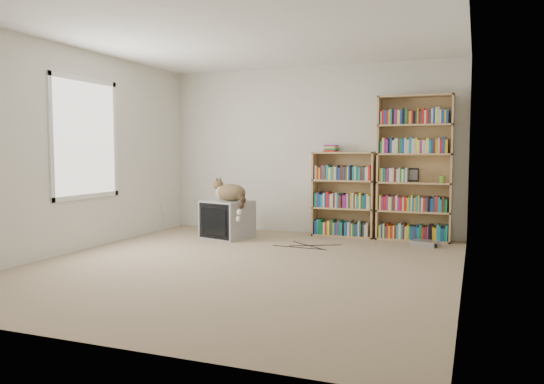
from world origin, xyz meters
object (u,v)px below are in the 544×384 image
(bookcase_tall, at_px, (414,173))
(dvd_player, at_px, (425,243))
(crt_tv, at_px, (228,219))
(cat, at_px, (232,195))
(bookcase_short, at_px, (344,198))

(bookcase_tall, xyz_separation_m, dvd_player, (0.20, -0.44, -0.91))
(crt_tv, height_order, dvd_player, crt_tv)
(cat, xyz_separation_m, dvd_player, (2.59, 0.40, -0.59))
(dvd_player, bearing_deg, crt_tv, -157.90)
(crt_tv, xyz_separation_m, bookcase_short, (1.51, 0.75, 0.29))
(cat, bearing_deg, crt_tv, 150.90)
(bookcase_tall, bearing_deg, dvd_player, -65.76)
(crt_tv, xyz_separation_m, cat, (0.11, -0.08, 0.36))
(bookcase_tall, distance_m, dvd_player, 1.03)
(crt_tv, bearing_deg, bookcase_short, 42.70)
(bookcase_tall, height_order, bookcase_short, bookcase_tall)
(crt_tv, bearing_deg, bookcase_tall, 32.95)
(crt_tv, relative_size, bookcase_tall, 0.37)
(bookcase_tall, bearing_deg, bookcase_short, -180.00)
(crt_tv, xyz_separation_m, bookcase_tall, (2.50, 0.75, 0.68))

